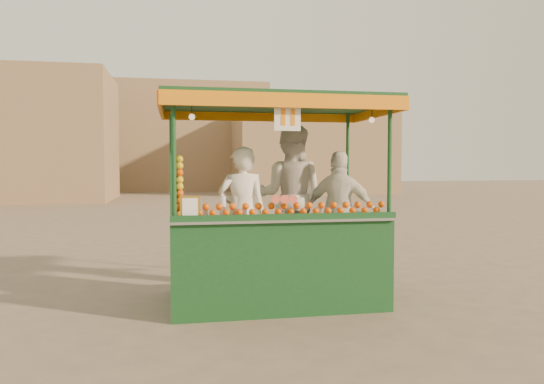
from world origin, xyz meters
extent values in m
plane|color=brown|center=(0.00, 0.00, 0.00)|extent=(90.00, 90.00, 0.00)
cube|color=olive|center=(-9.00, 20.00, 3.00)|extent=(10.00, 6.00, 6.00)
cube|color=olive|center=(7.00, 24.00, 2.50)|extent=(9.00, 6.00, 5.00)
cube|color=olive|center=(-2.00, 30.00, 3.50)|extent=(14.00, 7.00, 7.00)
cube|color=#103C1D|center=(0.19, 0.21, 0.14)|extent=(2.50, 1.54, 0.29)
cylinder|color=black|center=(-0.68, 0.21, 0.17)|extent=(0.35, 0.10, 0.35)
cylinder|color=black|center=(1.05, 0.21, 0.17)|extent=(0.35, 0.10, 0.35)
cube|color=#103C1D|center=(0.19, -0.41, 0.67)|extent=(2.50, 0.29, 0.77)
cube|color=#103C1D|center=(-0.92, 0.31, 0.67)|extent=(0.29, 1.25, 0.77)
cube|color=#103C1D|center=(1.29, 0.31, 0.67)|extent=(0.29, 1.25, 0.77)
cube|color=#B2B2B7|center=(0.19, -0.38, 1.07)|extent=(2.50, 0.44, 0.03)
cylinder|color=#103C1D|center=(-1.01, -0.51, 1.73)|extent=(0.05, 0.05, 1.34)
cylinder|color=#103C1D|center=(1.39, -0.51, 1.73)|extent=(0.05, 0.05, 1.34)
cylinder|color=#103C1D|center=(-1.01, 0.93, 1.73)|extent=(0.05, 0.05, 1.34)
cylinder|color=#103C1D|center=(1.39, 0.93, 1.73)|extent=(0.05, 0.05, 1.34)
cube|color=#103C1D|center=(0.19, 0.21, 2.44)|extent=(2.69, 1.73, 0.08)
cube|color=orange|center=(0.19, -0.65, 2.36)|extent=(2.69, 0.04, 0.15)
cube|color=orange|center=(0.19, 1.08, 2.36)|extent=(2.69, 0.04, 0.15)
cube|color=orange|center=(-1.16, 0.21, 2.36)|extent=(0.04, 1.73, 0.15)
cube|color=orange|center=(1.53, 0.21, 2.36)|extent=(0.04, 1.73, 0.15)
cylinder|color=#DE5643|center=(0.17, -0.51, 1.31)|extent=(0.10, 0.02, 0.10)
cube|color=#C08C24|center=(-0.85, -0.51, 1.22)|extent=(0.21, 0.02, 0.27)
cube|color=white|center=(0.19, -0.58, 2.19)|extent=(0.29, 0.01, 0.29)
sphere|color=#FFE5B2|center=(-0.82, -0.44, 2.19)|extent=(0.07, 0.07, 0.07)
sphere|color=#FFE5B2|center=(1.20, -0.44, 2.19)|extent=(0.07, 0.07, 0.07)
imported|color=white|center=(-0.21, 0.16, 1.09)|extent=(0.60, 0.40, 1.61)
imported|color=silver|center=(0.53, 0.79, 1.25)|extent=(1.15, 1.04, 1.93)
imported|color=white|center=(1.08, 0.33, 1.08)|extent=(0.99, 0.78, 1.57)
camera|label=1|loc=(-1.00, -5.97, 1.68)|focal=33.85mm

